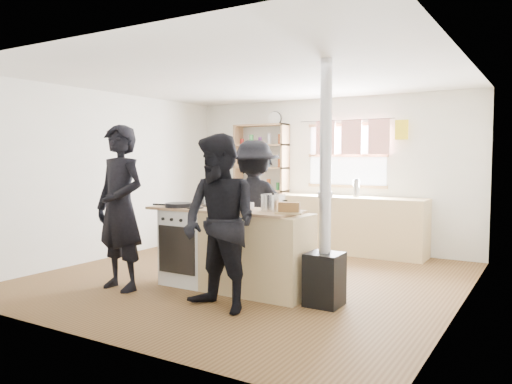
% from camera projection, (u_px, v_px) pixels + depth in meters
% --- Properties ---
extents(ground, '(5.00, 5.00, 0.01)m').
position_uv_depth(ground, '(249.00, 278.00, 6.30)').
color(ground, brown).
rests_on(ground, ground).
extents(back_counter, '(3.40, 0.55, 0.90)m').
position_uv_depth(back_counter, '(320.00, 223.00, 8.17)').
color(back_counter, '#D4B780').
rests_on(back_counter, ground).
extents(shelving_unit, '(1.00, 0.28, 1.20)m').
position_uv_depth(shelving_unit, '(261.00, 158.00, 8.82)').
color(shelving_unit, tan).
rests_on(shelving_unit, back_counter).
extents(thermos, '(0.10, 0.10, 0.27)m').
position_uv_depth(thermos, '(356.00, 188.00, 7.82)').
color(thermos, silver).
rests_on(thermos, back_counter).
extents(cooking_island, '(1.97, 0.64, 0.93)m').
position_uv_depth(cooking_island, '(234.00, 249.00, 5.73)').
color(cooking_island, white).
rests_on(cooking_island, ground).
extents(skillet_greens, '(0.38, 0.38, 0.05)m').
position_uv_depth(skillet_greens, '(179.00, 205.00, 5.91)').
color(skillet_greens, black).
rests_on(skillet_greens, cooking_island).
extents(roast_tray, '(0.43, 0.40, 0.08)m').
position_uv_depth(roast_tray, '(236.00, 205.00, 5.76)').
color(roast_tray, silver).
rests_on(roast_tray, cooking_island).
extents(stockpot_stove, '(0.22, 0.22, 0.18)m').
position_uv_depth(stockpot_stove, '(208.00, 199.00, 6.11)').
color(stockpot_stove, silver).
rests_on(stockpot_stove, cooking_island).
extents(stockpot_counter, '(0.28, 0.28, 0.21)m').
position_uv_depth(stockpot_counter, '(273.00, 203.00, 5.49)').
color(stockpot_counter, silver).
rests_on(stockpot_counter, cooking_island).
extents(bread_board, '(0.33, 0.28, 0.12)m').
position_uv_depth(bread_board, '(289.00, 209.00, 5.22)').
color(bread_board, tan).
rests_on(bread_board, cooking_island).
extents(flue_heater, '(0.35, 0.35, 2.50)m').
position_uv_depth(flue_heater, '(325.00, 243.00, 5.08)').
color(flue_heater, black).
rests_on(flue_heater, ground).
extents(person_near_left, '(0.72, 0.50, 1.89)m').
position_uv_depth(person_near_left, '(120.00, 208.00, 5.70)').
color(person_near_left, black).
rests_on(person_near_left, ground).
extents(person_near_right, '(0.96, 0.81, 1.75)m').
position_uv_depth(person_near_right, '(220.00, 223.00, 4.89)').
color(person_near_right, black).
rests_on(person_near_right, ground).
extents(person_far, '(1.29, 1.05, 1.74)m').
position_uv_depth(person_far, '(254.00, 206.00, 6.59)').
color(person_far, black).
rests_on(person_far, ground).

